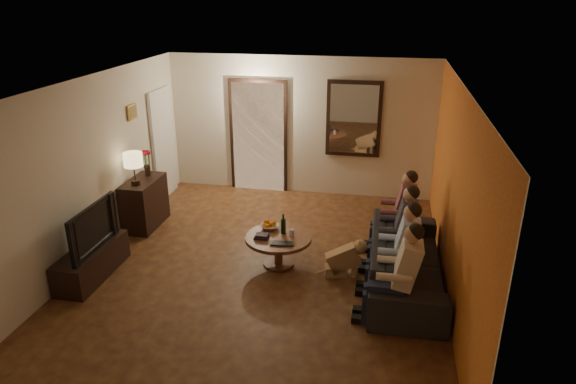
% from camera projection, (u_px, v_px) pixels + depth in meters
% --- Properties ---
extents(floor, '(5.00, 6.00, 0.01)m').
position_uv_depth(floor, '(264.00, 266.00, 7.36)').
color(floor, '#3F1A11').
rests_on(floor, ground).
extents(ceiling, '(5.00, 6.00, 0.01)m').
position_uv_depth(ceiling, '(260.00, 84.00, 6.40)').
color(ceiling, white).
rests_on(ceiling, back_wall).
extents(back_wall, '(5.00, 0.02, 2.60)m').
position_uv_depth(back_wall, '(300.00, 127.00, 9.62)').
color(back_wall, beige).
rests_on(back_wall, floor).
extents(front_wall, '(5.00, 0.02, 2.60)m').
position_uv_depth(front_wall, '(173.00, 308.00, 4.15)').
color(front_wall, beige).
rests_on(front_wall, floor).
extents(left_wall, '(0.02, 6.00, 2.60)m').
position_uv_depth(left_wall, '(92.00, 170.00, 7.33)').
color(left_wall, beige).
rests_on(left_wall, floor).
extents(right_wall, '(0.02, 6.00, 2.60)m').
position_uv_depth(right_wall, '(455.00, 195.00, 6.44)').
color(right_wall, beige).
rests_on(right_wall, floor).
extents(orange_accent, '(0.01, 6.00, 2.60)m').
position_uv_depth(orange_accent, '(454.00, 194.00, 6.44)').
color(orange_accent, '#C45A21').
rests_on(orange_accent, right_wall).
extents(kitchen_doorway, '(1.00, 0.06, 2.10)m').
position_uv_depth(kitchen_doorway, '(259.00, 137.00, 9.84)').
color(kitchen_doorway, '#FFE0A5').
rests_on(kitchen_doorway, floor).
extents(door_trim, '(1.12, 0.04, 2.22)m').
position_uv_depth(door_trim, '(258.00, 138.00, 9.83)').
color(door_trim, black).
rests_on(door_trim, floor).
extents(fridge_glimpse, '(0.45, 0.03, 1.70)m').
position_uv_depth(fridge_glimpse, '(271.00, 146.00, 9.85)').
color(fridge_glimpse, silver).
rests_on(fridge_glimpse, floor).
extents(mirror_frame, '(1.00, 0.05, 1.40)m').
position_uv_depth(mirror_frame, '(354.00, 119.00, 9.33)').
color(mirror_frame, black).
rests_on(mirror_frame, back_wall).
extents(mirror_glass, '(0.86, 0.02, 1.26)m').
position_uv_depth(mirror_glass, '(354.00, 119.00, 9.30)').
color(mirror_glass, white).
rests_on(mirror_glass, back_wall).
extents(white_door, '(0.06, 0.85, 2.04)m').
position_uv_depth(white_door, '(163.00, 144.00, 9.52)').
color(white_door, white).
rests_on(white_door, floor).
extents(framed_art, '(0.03, 0.28, 0.24)m').
position_uv_depth(framed_art, '(132.00, 112.00, 8.31)').
color(framed_art, '#B28C33').
rests_on(framed_art, left_wall).
extents(art_canvas, '(0.01, 0.22, 0.18)m').
position_uv_depth(art_canvas, '(133.00, 112.00, 8.30)').
color(art_canvas, brown).
rests_on(art_canvas, left_wall).
extents(dresser, '(0.45, 0.91, 0.81)m').
position_uv_depth(dresser, '(145.00, 203.00, 8.49)').
color(dresser, black).
rests_on(dresser, floor).
extents(table_lamp, '(0.30, 0.30, 0.54)m').
position_uv_depth(table_lamp, '(134.00, 169.00, 8.04)').
color(table_lamp, beige).
rests_on(table_lamp, dresser).
extents(flower_vase, '(0.14, 0.14, 0.44)m').
position_uv_depth(flower_vase, '(147.00, 163.00, 8.46)').
color(flower_vase, red).
rests_on(flower_vase, dresser).
extents(tv_stand, '(0.45, 1.27, 0.42)m').
position_uv_depth(tv_stand, '(92.00, 262.00, 7.04)').
color(tv_stand, black).
rests_on(tv_stand, floor).
extents(tv, '(1.10, 0.14, 0.63)m').
position_uv_depth(tv, '(86.00, 227.00, 6.84)').
color(tv, black).
rests_on(tv, tv_stand).
extents(sofa, '(2.39, 0.95, 0.70)m').
position_uv_depth(sofa, '(406.00, 261.00, 6.80)').
color(sofa, black).
rests_on(sofa, floor).
extents(person_a, '(0.60, 0.40, 1.20)m').
position_uv_depth(person_a, '(400.00, 279.00, 5.90)').
color(person_a, tan).
rests_on(person_a, sofa).
extents(person_b, '(0.60, 0.40, 1.20)m').
position_uv_depth(person_b, '(400.00, 254.00, 6.45)').
color(person_b, tan).
rests_on(person_b, sofa).
extents(person_c, '(0.60, 0.40, 1.20)m').
position_uv_depth(person_c, '(400.00, 233.00, 7.00)').
color(person_c, tan).
rests_on(person_c, sofa).
extents(person_d, '(0.60, 0.40, 1.20)m').
position_uv_depth(person_d, '(399.00, 216.00, 7.54)').
color(person_d, tan).
rests_on(person_d, sofa).
extents(dog, '(0.60, 0.35, 0.56)m').
position_uv_depth(dog, '(343.00, 257.00, 7.03)').
color(dog, '#AF7350').
rests_on(dog, floor).
extents(coffee_table, '(0.96, 0.96, 0.45)m').
position_uv_depth(coffee_table, '(279.00, 250.00, 7.33)').
color(coffee_table, '#5B2F1B').
rests_on(coffee_table, floor).
extents(bowl, '(0.26, 0.26, 0.06)m').
position_uv_depth(bowl, '(269.00, 227.00, 7.46)').
color(bowl, white).
rests_on(bowl, coffee_table).
extents(oranges, '(0.20, 0.20, 0.08)m').
position_uv_depth(oranges, '(269.00, 222.00, 7.44)').
color(oranges, orange).
rests_on(oranges, bowl).
extents(wine_bottle, '(0.07, 0.07, 0.31)m').
position_uv_depth(wine_bottle, '(283.00, 224.00, 7.27)').
color(wine_bottle, black).
rests_on(wine_bottle, coffee_table).
extents(wine_glass, '(0.06, 0.06, 0.10)m').
position_uv_depth(wine_glass, '(292.00, 233.00, 7.24)').
color(wine_glass, silver).
rests_on(wine_glass, coffee_table).
extents(book_stack, '(0.20, 0.15, 0.07)m').
position_uv_depth(book_stack, '(262.00, 236.00, 7.18)').
color(book_stack, black).
rests_on(book_stack, coffee_table).
extents(laptop, '(0.34, 0.23, 0.03)m').
position_uv_depth(laptop, '(281.00, 245.00, 6.96)').
color(laptop, black).
rests_on(laptop, coffee_table).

